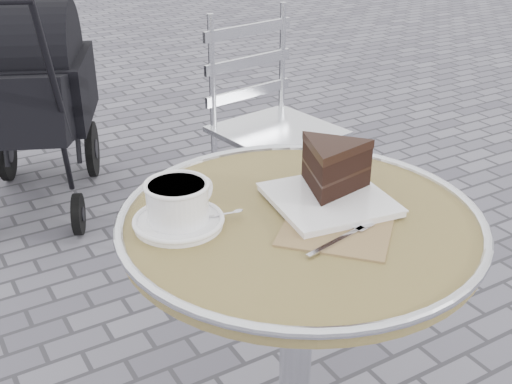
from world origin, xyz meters
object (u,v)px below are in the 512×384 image
bistro_chair (261,102)px  cappuccino_set (179,206)px  cafe_table (298,287)px  cake_plate_set (332,174)px  baby_stroller (30,104)px

bistro_chair → cappuccino_set: bearing=-136.9°
cafe_table → cappuccino_set: bearing=156.6°
bistro_chair → cake_plate_set: bearing=-122.8°
cafe_table → cappuccino_set: 0.31m
cafe_table → cake_plate_set: bearing=19.2°
cafe_table → cake_plate_set: cake_plate_set is taller
baby_stroller → cappuccino_set: bearing=-68.9°
cappuccino_set → cake_plate_set: bearing=-29.5°
cafe_table → baby_stroller: size_ratio=0.71×
cake_plate_set → bistro_chair: size_ratio=0.41×
cafe_table → cake_plate_set: 0.24m
cappuccino_set → cafe_table: bearing=-42.2°
cafe_table → bistro_chair: 1.23m
cafe_table → cappuccino_set: (-0.21, 0.09, 0.20)m
cappuccino_set → baby_stroller: bearing=68.5°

